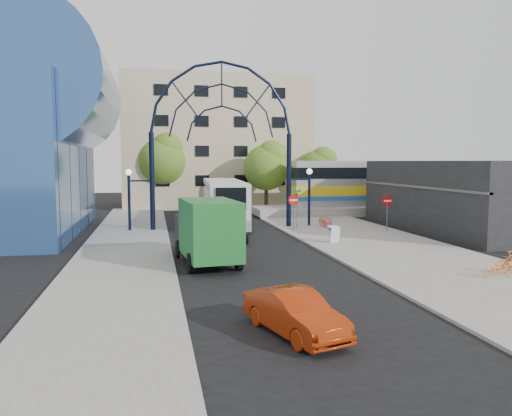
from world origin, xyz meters
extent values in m
plane|color=black|center=(0.00, 0.00, 0.00)|extent=(120.00, 120.00, 0.00)
cube|color=gray|center=(8.00, 4.00, 0.06)|extent=(8.00, 56.00, 0.12)
cube|color=gray|center=(-6.50, 6.00, 0.06)|extent=(5.00, 50.00, 0.12)
cylinder|color=black|center=(-5.00, 14.00, 3.50)|extent=(0.36, 0.36, 7.00)
cylinder|color=black|center=(5.00, 14.00, 3.50)|extent=(0.36, 0.36, 7.00)
cylinder|color=black|center=(-6.60, 14.00, 2.00)|extent=(0.20, 0.20, 4.00)
cylinder|color=black|center=(6.60, 14.00, 2.00)|extent=(0.20, 0.20, 4.00)
sphere|color=white|center=(-6.60, 14.00, 4.20)|extent=(0.44, 0.44, 0.44)
sphere|color=white|center=(6.60, 14.00, 4.20)|extent=(0.44, 0.44, 0.44)
cylinder|color=slate|center=(4.80, 12.00, 1.22)|extent=(0.06, 0.06, 2.20)
cylinder|color=red|center=(4.80, 12.00, 2.22)|extent=(0.80, 0.04, 0.80)
cube|color=white|center=(4.80, 11.97, 2.22)|extent=(0.55, 0.02, 0.12)
cylinder|color=slate|center=(11.00, 10.00, 1.22)|extent=(0.06, 0.06, 2.20)
cylinder|color=red|center=(11.00, 10.00, 2.22)|extent=(0.76, 0.04, 0.76)
cube|color=white|center=(11.00, 9.97, 2.22)|extent=(0.55, 0.02, 0.12)
cylinder|color=slate|center=(5.20, 12.60, 1.52)|extent=(0.05, 0.05, 2.80)
cube|color=#146626|center=(5.20, 12.60, 2.82)|extent=(0.70, 0.03, 0.18)
cube|color=#146626|center=(5.20, 12.60, 2.57)|extent=(0.03, 0.70, 0.18)
cube|color=white|center=(5.60, 5.80, 0.62)|extent=(0.55, 0.26, 0.99)
cube|color=white|center=(5.60, 6.15, 0.62)|extent=(0.55, 0.26, 0.99)
cube|color=#1E59A5|center=(5.60, 5.98, 0.95)|extent=(0.55, 0.42, 0.14)
cylinder|color=#2E528D|center=(-12.00, 15.00, 10.00)|extent=(9.00, 16.00, 9.00)
cube|color=black|center=(16.00, 10.00, 2.50)|extent=(6.00, 16.00, 5.00)
cube|color=#CBB68D|center=(2.00, 35.00, 7.00)|extent=(20.00, 12.00, 14.00)
cube|color=gray|center=(20.00, 22.00, 0.40)|extent=(32.00, 5.00, 0.80)
cube|color=#B7B7BC|center=(20.00, 22.00, 2.90)|extent=(25.00, 3.00, 4.20)
cube|color=gold|center=(20.00, 22.00, 2.30)|extent=(25.10, 3.05, 0.90)
cube|color=black|center=(20.00, 22.00, 3.90)|extent=(25.05, 3.05, 1.00)
cube|color=#1E59A5|center=(20.00, 22.00, 1.60)|extent=(25.10, 3.05, 0.35)
cylinder|color=#382314|center=(6.00, 26.00, 1.26)|extent=(0.36, 0.36, 2.52)
sphere|color=#2C651A|center=(6.00, 26.00, 4.34)|extent=(4.48, 4.48, 4.48)
sphere|color=#2C651A|center=(6.50, 25.70, 5.46)|extent=(3.08, 3.08, 3.08)
cylinder|color=#382314|center=(-4.00, 30.00, 1.44)|extent=(0.36, 0.36, 2.88)
sphere|color=#2C651A|center=(-4.00, 30.00, 4.96)|extent=(5.12, 5.12, 5.12)
sphere|color=#2C651A|center=(-3.50, 29.70, 6.24)|extent=(3.52, 3.52, 3.52)
cylinder|color=#382314|center=(12.00, 28.00, 1.17)|extent=(0.36, 0.36, 2.34)
sphere|color=#2C651A|center=(12.00, 28.00, 4.03)|extent=(4.16, 4.16, 4.16)
sphere|color=#2C651A|center=(12.50, 27.70, 5.07)|extent=(2.86, 2.86, 2.86)
cube|color=silver|center=(0.53, 16.98, 1.88)|extent=(3.54, 12.53, 3.12)
cube|color=#58B1C5|center=(0.53, 16.98, 0.59)|extent=(3.57, 12.53, 0.75)
cube|color=black|center=(0.53, 16.98, 2.53)|extent=(3.58, 12.29, 0.97)
cube|color=black|center=(0.12, 10.73, 2.48)|extent=(2.04, 0.28, 1.51)
cube|color=black|center=(0.92, 23.10, 1.72)|extent=(2.59, 0.36, 1.72)
cylinder|color=black|center=(-0.56, 20.90, 0.52)|extent=(0.37, 1.05, 1.03)
cylinder|color=black|center=(2.11, 20.72, 0.52)|extent=(0.37, 1.05, 1.03)
cylinder|color=black|center=(-1.11, 12.50, 0.52)|extent=(0.37, 1.05, 1.03)
cylinder|color=black|center=(1.57, 12.32, 0.52)|extent=(0.37, 1.05, 1.03)
cube|color=black|center=(-2.63, 4.05, 1.05)|extent=(2.40, 2.48, 2.10)
cube|color=black|center=(-2.73, 5.19, 1.48)|extent=(1.91, 0.27, 0.96)
cube|color=#1C6A29|center=(-2.37, 1.19, 1.82)|extent=(2.68, 4.59, 2.68)
cylinder|color=black|center=(-3.70, 3.66, 0.46)|extent=(0.33, 0.94, 0.92)
cylinder|color=black|center=(-1.51, 3.86, 0.46)|extent=(0.33, 0.94, 0.92)
cylinder|color=black|center=(-3.36, -0.05, 0.46)|extent=(0.33, 0.94, 0.92)
cylinder|color=black|center=(-1.17, 0.15, 0.46)|extent=(0.33, 0.94, 0.92)
imported|color=black|center=(-0.26, 8.24, 0.56)|extent=(2.18, 4.15, 1.11)
imported|color=#972709|center=(-1.03, -8.53, 0.64)|extent=(2.44, 4.12, 1.28)
imported|color=#DB532B|center=(7.44, 13.43, 0.55)|extent=(0.73, 1.69, 0.86)
imported|color=#FF3733|center=(7.43, 12.10, 0.56)|extent=(0.61, 1.51, 0.88)
imported|color=orange|center=(9.23, -3.90, 0.54)|extent=(1.61, 0.64, 0.83)
camera|label=1|loc=(-4.93, -21.95, 4.96)|focal=35.00mm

